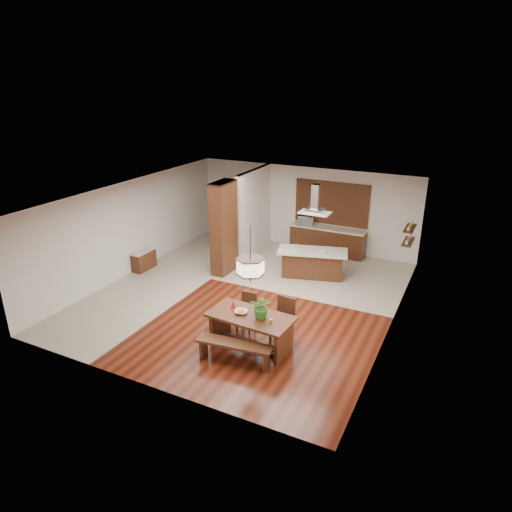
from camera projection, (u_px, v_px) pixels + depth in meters
The scene contains 25 objects.
room_shell at pixel (246, 226), 12.21m from camera, with size 9.00×9.04×2.92m.
tile_hallway at pixel (168, 277), 14.10m from camera, with size 2.50×9.00×0.01m, color #BBB19C.
tile_kitchen at pixel (317, 271), 14.53m from camera, with size 5.50×4.00×0.01m, color #BBB19C.
soffit_band at pixel (246, 196), 11.91m from camera, with size 8.00×9.00×0.02m, color #421B10.
partition_pier at pixel (224, 228), 14.01m from camera, with size 0.45×1.00×2.90m, color #311A0D.
partition_stub at pixel (254, 211), 15.76m from camera, with size 0.18×2.40×2.90m, color silver.
hallway_console at pixel (144, 260), 14.59m from camera, with size 0.37×0.88×0.63m, color #311A0D.
hallway_doorway at pixel (237, 210), 17.36m from camera, with size 1.10×0.20×2.10m, color #311A0D.
rear_counter at pixel (327, 240), 15.88m from camera, with size 2.60×0.62×0.95m.
kitchen_window at pixel (332, 203), 15.63m from camera, with size 2.60×0.08×1.50m, color brown.
shelf_lower at pixel (408, 242), 13.02m from camera, with size 0.26×0.90×0.04m, color #311A0D.
shelf_upper at pixel (410, 228), 12.87m from camera, with size 0.26×0.90×0.04m, color #311A0D.
dining_table at pixel (251, 324), 10.30m from camera, with size 1.99×1.10×0.81m.
dining_bench at pixel (234, 352), 9.87m from camera, with size 1.68×0.37×0.47m, color #311A0D, non-canonical shape.
dining_chair_left at pixel (246, 312), 11.04m from camera, with size 0.42×0.42×0.94m, color #311A0D, non-canonical shape.
dining_chair_right at pixel (282, 320), 10.57m from camera, with size 0.46×0.46×1.05m, color #311A0D, non-canonical shape.
pendant_lantern at pixel (250, 256), 9.69m from camera, with size 0.64×0.64×1.31m, color #F9E9BF, non-canonical shape.
foliage_plant at pixel (262, 307), 10.00m from camera, with size 0.51×0.44×0.56m, color #357125.
fruit_bowl at pixel (241, 312), 10.30m from camera, with size 0.29×0.29×0.07m, color beige.
napkin_cone at pixel (233, 304), 10.51m from camera, with size 0.13×0.13×0.20m, color red.
gold_ornament at pixel (271, 321), 9.87m from camera, with size 0.07×0.07×0.10m, color gold.
kitchen_island at pixel (312, 263), 14.03m from camera, with size 2.26×1.45×0.87m.
range_hood at pixel (316, 199), 13.29m from camera, with size 0.90×0.55×0.87m, color silver, non-canonical shape.
island_cup at pixel (324, 252), 13.60m from camera, with size 0.14×0.14×0.11m, color white.
microwave at pixel (305, 220), 15.97m from camera, with size 0.53×0.36×0.29m, color silver.
Camera 1 is at (5.41, -10.32, 5.80)m, focal length 32.00 mm.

